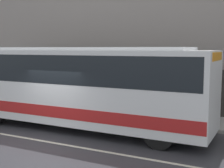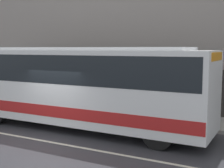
# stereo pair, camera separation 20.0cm
# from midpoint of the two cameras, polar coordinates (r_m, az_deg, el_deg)

# --- Properties ---
(ground_plane) EXTENTS (60.00, 60.00, 0.00)m
(ground_plane) POSITION_cam_midpoint_polar(r_m,az_deg,el_deg) (11.93, -12.65, -9.99)
(ground_plane) COLOR #333338
(sidewalk) EXTENTS (60.00, 2.62, 0.14)m
(sidewalk) POSITION_cam_midpoint_polar(r_m,az_deg,el_deg) (16.16, -0.20, -5.20)
(sidewalk) COLOR #A09E99
(sidewalk) RESTS_ON ground_plane
(building_facade) EXTENTS (60.00, 0.35, 9.43)m
(building_facade) POSITION_cam_midpoint_polar(r_m,az_deg,el_deg) (17.15, 2.14, 10.51)
(building_facade) COLOR gray
(building_facade) RESTS_ON ground_plane
(lane_stripe) EXTENTS (54.00, 0.14, 0.01)m
(lane_stripe) POSITION_cam_midpoint_polar(r_m,az_deg,el_deg) (11.92, -12.65, -9.97)
(lane_stripe) COLOR beige
(lane_stripe) RESTS_ON ground_plane
(transit_bus) EXTENTS (11.64, 2.55, 3.40)m
(transit_bus) POSITION_cam_midpoint_polar(r_m,az_deg,el_deg) (13.23, -6.72, 0.24)
(transit_bus) COLOR white
(transit_bus) RESTS_ON ground_plane
(pedestrian_waiting) EXTENTS (0.36, 0.36, 1.51)m
(pedestrian_waiting) POSITION_cam_midpoint_polar(r_m,az_deg,el_deg) (18.78, -12.19, -1.34)
(pedestrian_waiting) COLOR maroon
(pedestrian_waiting) RESTS_ON sidewalk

